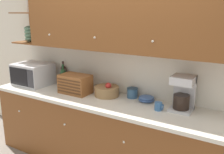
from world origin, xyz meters
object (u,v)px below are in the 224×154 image
(microwave, at_px, (33,74))
(second_wine_bottle, at_px, (63,74))
(bowl_stack_on_counter, at_px, (146,99))
(bread_box, at_px, (75,84))
(coffee_maker, at_px, (183,93))
(fruit_basket, at_px, (107,91))
(wine_bottle, at_px, (63,77))
(mug, at_px, (159,106))
(storage_canister, at_px, (132,93))

(microwave, bearing_deg, second_wine_bottle, 34.84)
(microwave, xyz_separation_m, bowl_stack_on_counter, (1.70, 0.18, -0.12))
(bread_box, relative_size, coffee_maker, 1.03)
(microwave, bearing_deg, fruit_basket, 5.36)
(bowl_stack_on_counter, height_order, coffee_maker, coffee_maker)
(wine_bottle, xyz_separation_m, bread_box, (0.28, -0.09, -0.03))
(fruit_basket, distance_m, mug, 0.74)
(storage_canister, xyz_separation_m, mug, (0.43, -0.23, -0.02))
(storage_canister, height_order, coffee_maker, coffee_maker)
(storage_canister, xyz_separation_m, coffee_maker, (0.64, -0.09, 0.13))
(bread_box, distance_m, mug, 1.14)
(wine_bottle, xyz_separation_m, fruit_basket, (0.69, 0.03, -0.09))
(bread_box, xyz_separation_m, storage_canister, (0.71, 0.22, -0.06))
(fruit_basket, bearing_deg, bowl_stack_on_counter, 7.90)
(microwave, relative_size, wine_bottle, 1.49)
(storage_canister, bearing_deg, wine_bottle, -172.26)
(microwave, bearing_deg, bread_box, -0.31)
(coffee_maker, bearing_deg, wine_bottle, -178.33)
(second_wine_bottle, xyz_separation_m, bowl_stack_on_counter, (1.34, -0.07, -0.12))
(bread_box, relative_size, bowl_stack_on_counter, 2.06)
(wine_bottle, height_order, fruit_basket, wine_bottle)
(microwave, height_order, second_wine_bottle, second_wine_bottle)
(bread_box, bearing_deg, wine_bottle, 162.33)
(coffee_maker, bearing_deg, microwave, -176.46)
(microwave, height_order, storage_canister, microwave)
(bread_box, bearing_deg, mug, -0.10)
(storage_canister, relative_size, bowl_stack_on_counter, 0.72)
(bowl_stack_on_counter, xyz_separation_m, coffee_maker, (0.43, -0.05, 0.16))
(mug, bearing_deg, storage_canister, 152.12)
(second_wine_bottle, distance_m, wine_bottle, 0.22)
(bowl_stack_on_counter, bearing_deg, fruit_basket, -172.10)
(fruit_basket, xyz_separation_m, bowl_stack_on_counter, (0.51, 0.07, -0.03))
(wine_bottle, relative_size, fruit_basket, 1.10)
(fruit_basket, height_order, bowl_stack_on_counter, fruit_basket)
(bread_box, bearing_deg, microwave, 179.69)
(second_wine_bottle, relative_size, mug, 3.59)
(second_wine_bottle, distance_m, mug, 1.59)
(wine_bottle, xyz_separation_m, coffee_maker, (1.63, 0.05, 0.04))
(fruit_basket, bearing_deg, coffee_maker, 1.23)
(fruit_basket, bearing_deg, bread_box, -164.14)
(microwave, bearing_deg, mug, -0.18)
(bread_box, bearing_deg, coffee_maker, 5.76)
(microwave, bearing_deg, bowl_stack_on_counter, 6.12)
(fruit_basket, relative_size, storage_canister, 2.22)
(microwave, distance_m, storage_canister, 1.52)
(bowl_stack_on_counter, xyz_separation_m, mug, (0.22, -0.19, 0.01))
(coffee_maker, bearing_deg, storage_canister, 172.20)
(wine_bottle, height_order, bowl_stack_on_counter, wine_bottle)
(second_wine_bottle, distance_m, fruit_basket, 0.85)
(storage_canister, relative_size, coffee_maker, 0.36)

